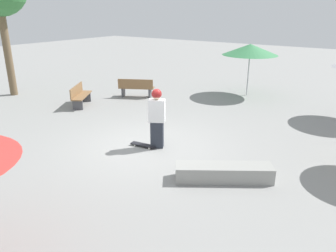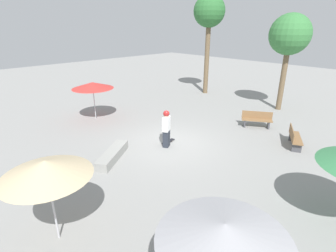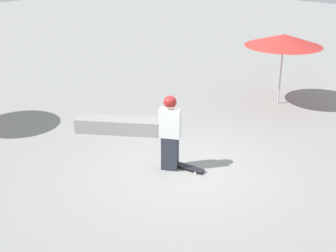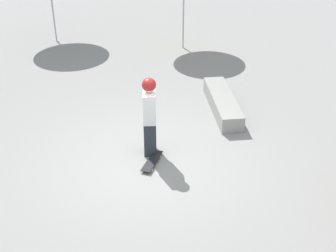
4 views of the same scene
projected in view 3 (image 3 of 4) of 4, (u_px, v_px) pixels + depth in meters
The scene contains 5 objects.
ground_plane at pixel (185, 170), 10.57m from camera, with size 60.00×60.00×0.00m, color gray.
skater_main at pixel (170, 130), 10.32m from camera, with size 0.53×0.45×1.74m.
skateboard at pixel (188, 167), 10.60m from camera, with size 0.82×0.31×0.07m.
concrete_ledge at pixel (118, 125), 12.59m from camera, with size 2.18×1.70×0.38m.
shade_umbrella_red at pixel (284, 40), 14.09m from camera, with size 2.35×2.35×2.20m.
Camera 3 is at (5.96, -7.31, 4.89)m, focal length 50.00 mm.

